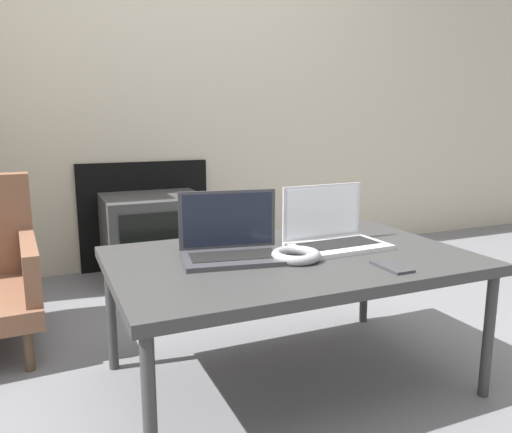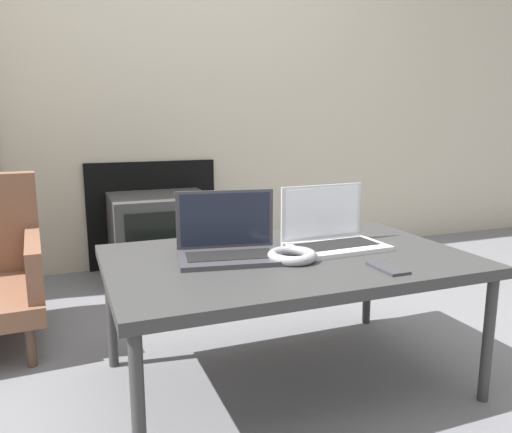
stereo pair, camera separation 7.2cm
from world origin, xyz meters
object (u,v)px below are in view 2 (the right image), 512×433
object	(u,v)px
phone	(388,268)
laptop_left	(228,243)
headphones	(292,256)
laptop_right	(331,233)
tv	(161,236)

from	to	relation	value
phone	laptop_left	bearing A→B (deg)	142.71
laptop_left	headphones	size ratio (longest dim) A/B	2.25
phone	headphones	bearing A→B (deg)	139.72
headphones	laptop_right	bearing A→B (deg)	29.15
laptop_right	tv	bearing A→B (deg)	103.55
laptop_right	headphones	distance (m)	0.25
headphones	tv	size ratio (longest dim) A/B	0.29
laptop_left	tv	xyz separation A→B (m)	(0.01, 1.32, -0.27)
phone	laptop_right	bearing A→B (deg)	93.77
laptop_right	phone	distance (m)	0.32
tv	phone	bearing A→B (deg)	-76.26
laptop_left	phone	xyz separation A→B (m)	(0.41, -0.32, -0.04)
headphones	tv	distance (m)	1.47
headphones	phone	world-z (taller)	headphones
laptop_left	headphones	bearing A→B (deg)	-23.57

